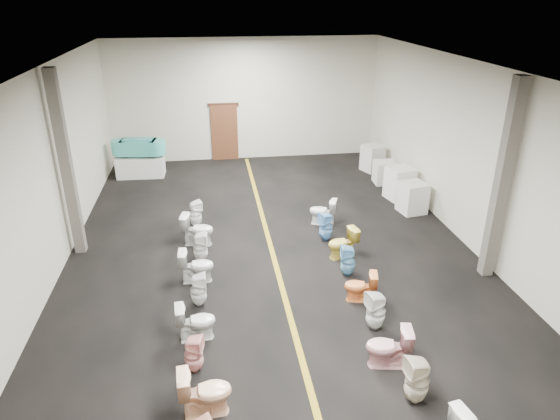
# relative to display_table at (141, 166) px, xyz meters

# --- Properties ---
(floor) EXTENTS (16.00, 16.00, 0.00)m
(floor) POSITION_rel_display_table_xyz_m (3.83, -6.45, -0.36)
(floor) COLOR black
(floor) RESTS_ON ground
(ceiling) EXTENTS (16.00, 16.00, 0.00)m
(ceiling) POSITION_rel_display_table_xyz_m (3.83, -6.45, 4.14)
(ceiling) COLOR black
(ceiling) RESTS_ON ground
(wall_back) EXTENTS (10.00, 0.00, 10.00)m
(wall_back) POSITION_rel_display_table_xyz_m (3.83, 1.55, 1.89)
(wall_back) COLOR beige
(wall_back) RESTS_ON ground
(wall_left) EXTENTS (0.00, 16.00, 16.00)m
(wall_left) POSITION_rel_display_table_xyz_m (-1.17, -6.45, 1.89)
(wall_left) COLOR beige
(wall_left) RESTS_ON ground
(wall_right) EXTENTS (0.00, 16.00, 16.00)m
(wall_right) POSITION_rel_display_table_xyz_m (8.83, -6.45, 1.89)
(wall_right) COLOR beige
(wall_right) RESTS_ON ground
(aisle_stripe) EXTENTS (0.12, 15.60, 0.01)m
(aisle_stripe) POSITION_rel_display_table_xyz_m (3.83, -6.45, -0.35)
(aisle_stripe) COLOR olive
(aisle_stripe) RESTS_ON floor
(back_door) EXTENTS (1.00, 0.10, 2.10)m
(back_door) POSITION_rel_display_table_xyz_m (3.03, 1.49, 0.69)
(back_door) COLOR #562D19
(back_door) RESTS_ON floor
(door_frame) EXTENTS (1.15, 0.08, 0.10)m
(door_frame) POSITION_rel_display_table_xyz_m (3.03, 1.50, 1.76)
(door_frame) COLOR #331C11
(door_frame) RESTS_ON back_door
(column_left) EXTENTS (0.25, 0.25, 4.50)m
(column_left) POSITION_rel_display_table_xyz_m (-0.92, -5.45, 1.89)
(column_left) COLOR #59544C
(column_left) RESTS_ON floor
(column_right) EXTENTS (0.25, 0.25, 4.50)m
(column_right) POSITION_rel_display_table_xyz_m (8.58, -7.95, 1.89)
(column_right) COLOR #59544C
(column_right) RESTS_ON floor
(display_table) EXTENTS (1.63, 0.87, 0.71)m
(display_table) POSITION_rel_display_table_xyz_m (0.00, 0.00, 0.00)
(display_table) COLOR silver
(display_table) RESTS_ON floor
(bathtub) EXTENTS (1.85, 0.83, 0.55)m
(bathtub) POSITION_rel_display_table_xyz_m (0.00, 0.00, 0.71)
(bathtub) COLOR #3CAEA2
(bathtub) RESTS_ON display_table
(appliance_crate_a) EXTENTS (0.81, 0.81, 0.90)m
(appliance_crate_a) POSITION_rel_display_table_xyz_m (8.23, -4.36, 0.09)
(appliance_crate_a) COLOR silver
(appliance_crate_a) RESTS_ON floor
(appliance_crate_b) EXTENTS (0.87, 0.87, 1.00)m
(appliance_crate_b) POSITION_rel_display_table_xyz_m (8.23, -3.31, 0.15)
(appliance_crate_b) COLOR white
(appliance_crate_b) RESTS_ON floor
(appliance_crate_c) EXTENTS (0.69, 0.69, 0.75)m
(appliance_crate_c) POSITION_rel_display_table_xyz_m (8.23, -1.92, 0.02)
(appliance_crate_c) COLOR silver
(appliance_crate_c) RESTS_ON floor
(appliance_crate_d) EXTENTS (0.85, 0.85, 0.94)m
(appliance_crate_d) POSITION_rel_display_table_xyz_m (8.23, -0.63, 0.11)
(appliance_crate_d) COLOR silver
(appliance_crate_d) RESTS_ON floor
(toilet_left_2) EXTENTS (0.84, 0.51, 0.82)m
(toilet_left_2) POSITION_rel_display_table_xyz_m (2.14, -11.23, 0.06)
(toilet_left_2) COLOR #FFC79C
(toilet_left_2) RESTS_ON floor
(toilet_left_3) EXTENTS (0.39, 0.38, 0.71)m
(toilet_left_3) POSITION_rel_display_table_xyz_m (1.95, -10.26, -0.00)
(toilet_left_3) COLOR #F4ABA4
(toilet_left_3) RESTS_ON floor
(toilet_left_4) EXTENTS (0.76, 0.47, 0.74)m
(toilet_left_4) POSITION_rel_display_table_xyz_m (1.98, -9.36, 0.02)
(toilet_left_4) COLOR silver
(toilet_left_4) RESTS_ON floor
(toilet_left_5) EXTENTS (0.34, 0.33, 0.73)m
(toilet_left_5) POSITION_rel_display_table_xyz_m (2.02, -8.29, 0.01)
(toilet_left_5) COLOR white
(toilet_left_5) RESTS_ON floor
(toilet_left_6) EXTENTS (0.77, 0.45, 0.77)m
(toilet_left_6) POSITION_rel_display_table_xyz_m (1.98, -7.32, 0.03)
(toilet_left_6) COLOR silver
(toilet_left_6) RESTS_ON floor
(toilet_left_7) EXTENTS (0.38, 0.37, 0.77)m
(toilet_left_7) POSITION_rel_display_table_xyz_m (2.07, -6.44, 0.03)
(toilet_left_7) COLOR white
(toilet_left_7) RESTS_ON floor
(toilet_left_8) EXTENTS (0.89, 0.62, 0.83)m
(toilet_left_8) POSITION_rel_display_table_xyz_m (2.00, -5.52, 0.06)
(toilet_left_8) COLOR silver
(toilet_left_8) RESTS_ON floor
(toilet_left_9) EXTENTS (0.44, 0.44, 0.76)m
(toilet_left_9) POSITION_rel_display_table_xyz_m (1.93, -4.45, 0.02)
(toilet_left_9) COLOR white
(toilet_left_9) RESTS_ON floor
(toilet_right_2) EXTENTS (0.41, 0.41, 0.85)m
(toilet_right_2) POSITION_rel_display_table_xyz_m (5.43, -11.47, 0.07)
(toilet_right_2) COLOR beige
(toilet_right_2) RESTS_ON floor
(toilet_right_3) EXTENTS (0.84, 0.57, 0.78)m
(toilet_right_3) POSITION_rel_display_table_xyz_m (5.27, -10.61, 0.04)
(toilet_right_3) COLOR #E2A2A6
(toilet_right_3) RESTS_ON floor
(toilet_right_4) EXTENTS (0.44, 0.43, 0.81)m
(toilet_right_4) POSITION_rel_display_table_xyz_m (5.39, -9.58, 0.05)
(toilet_right_4) COLOR white
(toilet_right_4) RESTS_ON floor
(toilet_right_5) EXTENTS (0.74, 0.53, 0.68)m
(toilet_right_5) POSITION_rel_display_table_xyz_m (5.38, -8.61, -0.02)
(toilet_right_5) COLOR orange
(toilet_right_5) RESTS_ON floor
(toilet_right_6) EXTENTS (0.38, 0.37, 0.75)m
(toilet_right_6) POSITION_rel_display_table_xyz_m (5.40, -7.57, 0.02)
(toilet_right_6) COLOR #6DB1D8
(toilet_right_6) RESTS_ON floor
(toilet_right_7) EXTENTS (0.81, 0.58, 0.75)m
(toilet_right_7) POSITION_rel_display_table_xyz_m (5.50, -6.72, 0.02)
(toilet_right_7) COLOR gold
(toilet_right_7) RESTS_ON floor
(toilet_right_8) EXTENTS (0.47, 0.46, 0.79)m
(toilet_right_8) POSITION_rel_display_table_xyz_m (5.30, -5.78, 0.04)
(toilet_right_8) COLOR #76B6ED
(toilet_right_8) RESTS_ON floor
(toilet_right_9) EXTENTS (0.86, 0.70, 0.76)m
(toilet_right_9) POSITION_rel_display_table_xyz_m (5.44, -4.81, 0.03)
(toilet_right_9) COLOR white
(toilet_right_9) RESTS_ON floor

